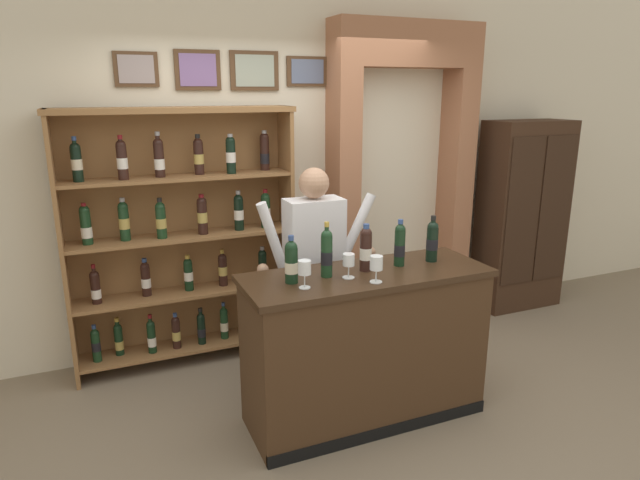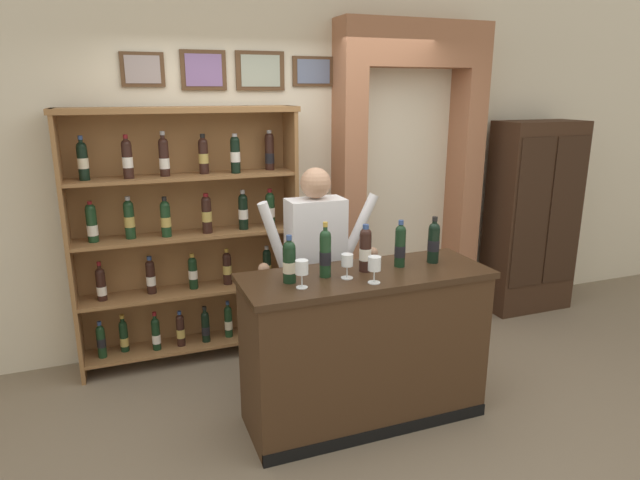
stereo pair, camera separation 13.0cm
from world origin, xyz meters
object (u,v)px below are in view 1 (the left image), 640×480
at_px(shopkeeper, 314,256).
at_px(tasting_bottle_vin_santo, 432,240).
at_px(wine_glass_spare, 376,265).
at_px(tasting_bottle_grappa, 327,252).
at_px(tasting_bottle_super_tuscan, 366,248).
at_px(wine_glass_center, 305,268).
at_px(tasting_counter, 365,346).
at_px(wine_shelf, 182,232).
at_px(tasting_bottle_prosecco, 400,244).
at_px(tasting_bottle_chianti, 291,261).
at_px(side_cabinet, 522,216).
at_px(wine_glass_left, 349,261).

distance_m(shopkeeper, tasting_bottle_vin_santo, 0.82).
xyz_separation_m(tasting_bottle_vin_santo, wine_glass_spare, (-0.54, -0.22, -0.03)).
distance_m(tasting_bottle_grappa, wine_glass_spare, 0.31).
height_order(tasting_bottle_super_tuscan, wine_glass_center, tasting_bottle_super_tuscan).
relative_size(tasting_bottle_grappa, tasting_bottle_vin_santo, 1.11).
distance_m(tasting_counter, tasting_bottle_super_tuscan, 0.65).
relative_size(wine_shelf, tasting_bottle_prosecco, 6.50).
relative_size(shopkeeper, tasting_bottle_vin_santo, 5.21).
distance_m(tasting_bottle_super_tuscan, wine_glass_center, 0.49).
distance_m(wine_shelf, tasting_counter, 1.68).
relative_size(wine_shelf, tasting_bottle_chianti, 6.91).
xyz_separation_m(side_cabinet, wine_glass_spare, (-2.37, -1.36, 0.20)).
bearing_deg(tasting_bottle_grappa, tasting_bottle_vin_santo, 1.14).
relative_size(side_cabinet, wine_glass_center, 11.06).
distance_m(tasting_bottle_chianti, tasting_bottle_prosecco, 0.75).
xyz_separation_m(tasting_counter, wine_glass_spare, (-0.04, -0.18, 0.61)).
relative_size(tasting_counter, tasting_bottle_chianti, 5.47).
height_order(tasting_bottle_super_tuscan, wine_glass_left, tasting_bottle_super_tuscan).
height_order(side_cabinet, tasting_bottle_vin_santo, side_cabinet).
distance_m(tasting_bottle_super_tuscan, wine_glass_left, 0.19).
xyz_separation_m(wine_glass_spare, wine_glass_left, (-0.12, 0.13, -0.00)).
bearing_deg(tasting_bottle_vin_santo, tasting_bottle_grappa, -178.86).
bearing_deg(tasting_bottle_super_tuscan, shopkeeper, 107.29).
distance_m(wine_shelf, tasting_bottle_prosecco, 1.72).
distance_m(wine_shelf, tasting_bottle_grappa, 1.42).
bearing_deg(shopkeeper, side_cabinet, 14.82).
distance_m(wine_shelf, tasting_bottle_vin_santo, 1.89).
distance_m(wine_glass_spare, wine_glass_center, 0.43).
height_order(wine_shelf, shopkeeper, wine_shelf).
distance_m(tasting_bottle_grappa, wine_glass_left, 0.14).
relative_size(tasting_counter, tasting_bottle_super_tuscan, 5.24).
xyz_separation_m(shopkeeper, wine_glass_center, (-0.32, -0.63, 0.14)).
height_order(tasting_counter, wine_glass_center, wine_glass_center).
relative_size(tasting_bottle_super_tuscan, tasting_bottle_vin_santo, 0.97).
relative_size(shopkeeper, wine_glass_left, 10.58).
bearing_deg(shopkeeper, tasting_bottle_vin_santo, -36.51).
relative_size(side_cabinet, tasting_bottle_super_tuscan, 6.10).
relative_size(tasting_bottle_vin_santo, wine_glass_center, 1.86).
relative_size(side_cabinet, tasting_bottle_chianti, 6.36).
bearing_deg(tasting_bottle_vin_santo, tasting_bottle_prosecco, 179.96).
bearing_deg(side_cabinet, wine_shelf, 178.06).
xyz_separation_m(wine_glass_center, wine_glass_left, (0.31, 0.06, -0.01)).
xyz_separation_m(wine_shelf, wine_glass_spare, (0.89, -1.47, 0.06)).
distance_m(tasting_bottle_chianti, tasting_bottle_grappa, 0.24).
height_order(wine_glass_center, wine_glass_left, wine_glass_center).
bearing_deg(shopkeeper, wine_shelf, 135.65).
bearing_deg(shopkeeper, tasting_bottle_super_tuscan, -72.71).
height_order(shopkeeper, wine_glass_spare, shopkeeper).
relative_size(tasting_counter, wine_glass_center, 9.51).
bearing_deg(tasting_bottle_super_tuscan, wine_glass_center, -162.51).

